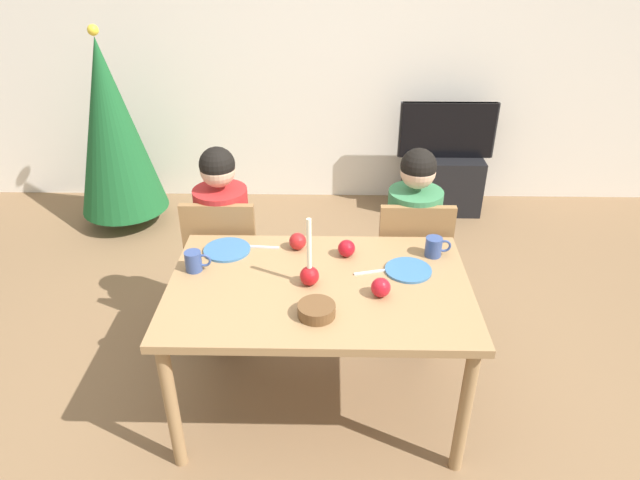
# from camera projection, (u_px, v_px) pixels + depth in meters

# --- Properties ---
(ground_plane) EXTENTS (7.68, 7.68, 0.00)m
(ground_plane) POSITION_uv_depth(u_px,v_px,m) (319.00, 401.00, 2.96)
(ground_plane) COLOR brown
(back_wall) EXTENTS (6.40, 0.10, 2.60)m
(back_wall) POSITION_uv_depth(u_px,v_px,m) (326.00, 48.00, 4.56)
(back_wall) COLOR silver
(back_wall) RESTS_ON ground
(dining_table) EXTENTS (1.40, 0.90, 0.75)m
(dining_table) POSITION_uv_depth(u_px,v_px,m) (319.00, 299.00, 2.63)
(dining_table) COLOR #99754C
(dining_table) RESTS_ON ground
(chair_left) EXTENTS (0.40, 0.40, 0.90)m
(chair_left) POSITION_uv_depth(u_px,v_px,m) (225.00, 258.00, 3.24)
(chair_left) COLOR olive
(chair_left) RESTS_ON ground
(chair_right) EXTENTS (0.40, 0.40, 0.90)m
(chair_right) POSITION_uv_depth(u_px,v_px,m) (411.00, 259.00, 3.22)
(chair_right) COLOR olive
(chair_right) RESTS_ON ground
(person_left_child) EXTENTS (0.30, 0.30, 1.17)m
(person_left_child) POSITION_uv_depth(u_px,v_px,m) (225.00, 246.00, 3.24)
(person_left_child) COLOR #33384C
(person_left_child) RESTS_ON ground
(person_right_child) EXTENTS (0.30, 0.30, 1.17)m
(person_right_child) POSITION_uv_depth(u_px,v_px,m) (411.00, 248.00, 3.22)
(person_right_child) COLOR #33384C
(person_right_child) RESTS_ON ground
(tv_stand) EXTENTS (0.64, 0.40, 0.48)m
(tv_stand) POSITION_uv_depth(u_px,v_px,m) (441.00, 183.00, 4.82)
(tv_stand) COLOR black
(tv_stand) RESTS_ON ground
(tv) EXTENTS (0.79, 0.05, 0.46)m
(tv) POSITION_uv_depth(u_px,v_px,m) (447.00, 130.00, 4.58)
(tv) COLOR black
(tv) RESTS_ON tv_stand
(christmas_tree) EXTENTS (0.68, 0.68, 1.57)m
(christmas_tree) POSITION_uv_depth(u_px,v_px,m) (112.00, 128.00, 4.30)
(christmas_tree) COLOR brown
(christmas_tree) RESTS_ON ground
(candle_centerpiece) EXTENTS (0.09, 0.09, 0.34)m
(candle_centerpiece) POSITION_uv_depth(u_px,v_px,m) (309.00, 272.00, 2.55)
(candle_centerpiece) COLOR red
(candle_centerpiece) RESTS_ON dining_table
(plate_left) EXTENTS (0.24, 0.24, 0.01)m
(plate_left) POSITION_uv_depth(u_px,v_px,m) (227.00, 250.00, 2.84)
(plate_left) COLOR teal
(plate_left) RESTS_ON dining_table
(plate_right) EXTENTS (0.22, 0.22, 0.01)m
(plate_right) POSITION_uv_depth(u_px,v_px,m) (408.00, 270.00, 2.68)
(plate_right) COLOR teal
(plate_right) RESTS_ON dining_table
(mug_left) EXTENTS (0.13, 0.08, 0.10)m
(mug_left) POSITION_uv_depth(u_px,v_px,m) (194.00, 261.00, 2.66)
(mug_left) COLOR #33477F
(mug_left) RESTS_ON dining_table
(mug_right) EXTENTS (0.13, 0.08, 0.10)m
(mug_right) POSITION_uv_depth(u_px,v_px,m) (434.00, 247.00, 2.78)
(mug_right) COLOR #33477F
(mug_right) RESTS_ON dining_table
(fork_left) EXTENTS (0.18, 0.03, 0.01)m
(fork_left) POSITION_uv_depth(u_px,v_px,m) (262.00, 247.00, 2.87)
(fork_left) COLOR silver
(fork_left) RESTS_ON dining_table
(fork_right) EXTENTS (0.18, 0.06, 0.01)m
(fork_right) POSITION_uv_depth(u_px,v_px,m) (372.00, 272.00, 2.67)
(fork_right) COLOR silver
(fork_right) RESTS_ON dining_table
(bowl_walnuts) EXTENTS (0.16, 0.16, 0.05)m
(bowl_walnuts) POSITION_uv_depth(u_px,v_px,m) (317.00, 310.00, 2.37)
(bowl_walnuts) COLOR brown
(bowl_walnuts) RESTS_ON dining_table
(apple_near_candle) EXTENTS (0.09, 0.09, 0.09)m
(apple_near_candle) POSITION_uv_depth(u_px,v_px,m) (298.00, 241.00, 2.84)
(apple_near_candle) COLOR #AE1C1D
(apple_near_candle) RESTS_ON dining_table
(apple_by_left_plate) EXTENTS (0.09, 0.09, 0.09)m
(apple_by_left_plate) POSITION_uv_depth(u_px,v_px,m) (347.00, 248.00, 2.78)
(apple_by_left_plate) COLOR #AD111C
(apple_by_left_plate) RESTS_ON dining_table
(apple_by_right_mug) EXTENTS (0.09, 0.09, 0.09)m
(apple_by_right_mug) POSITION_uv_depth(u_px,v_px,m) (381.00, 287.00, 2.48)
(apple_by_right_mug) COLOR red
(apple_by_right_mug) RESTS_ON dining_table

